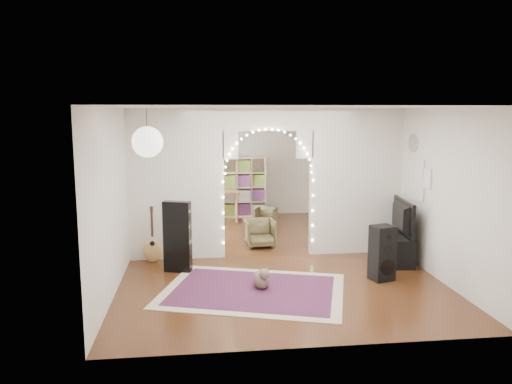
{
  "coord_description": "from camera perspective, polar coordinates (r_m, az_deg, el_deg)",
  "views": [
    {
      "loc": [
        -1.27,
        -8.92,
        2.63
      ],
      "look_at": [
        -0.18,
        0.3,
        1.14
      ],
      "focal_mm": 35.0,
      "sensor_mm": 36.0,
      "label": 1
    }
  ],
  "objects": [
    {
      "name": "wall_front",
      "position": [
        5.48,
        6.88,
        -4.45
      ],
      "size": [
        5.0,
        0.02,
        2.7
      ],
      "primitive_type": "cube",
      "color": "silver",
      "rests_on": "floor"
    },
    {
      "name": "flower_vase",
      "position": [
        12.09,
        -4.99,
        0.63
      ],
      "size": [
        0.21,
        0.21,
        0.19
      ],
      "primitive_type": "imported",
      "rotation": [
        0.0,
        0.0,
        0.13
      ],
      "color": "silver",
      "rests_on": "dining_table"
    },
    {
      "name": "tv",
      "position": [
        9.09,
        15.87,
        -2.78
      ],
      "size": [
        0.25,
        1.08,
        0.62
      ],
      "primitive_type": "imported",
      "rotation": [
        0.0,
        0.0,
        1.47
      ],
      "color": "black",
      "rests_on": "media_console"
    },
    {
      "name": "wall_back",
      "position": [
        12.8,
        -1.03,
        3.39
      ],
      "size": [
        5.0,
        0.02,
        2.7
      ],
      "primitive_type": "cube",
      "color": "silver",
      "rests_on": "floor"
    },
    {
      "name": "media_console",
      "position": [
        9.22,
        15.71,
        -6.18
      ],
      "size": [
        0.5,
        1.04,
        0.5
      ],
      "primitive_type": "cube",
      "rotation": [
        0.0,
        0.0,
        -0.1
      ],
      "color": "black",
      "rests_on": "floor"
    },
    {
      "name": "window",
      "position": [
        10.85,
        -13.09,
        2.91
      ],
      "size": [
        0.04,
        1.2,
        1.4
      ],
      "primitive_type": "cube",
      "color": "white",
      "rests_on": "wall_left"
    },
    {
      "name": "tabby_cat",
      "position": [
        7.61,
        0.66,
        -9.86
      ],
      "size": [
        0.3,
        0.58,
        0.38
      ],
      "rotation": [
        0.0,
        0.0,
        0.15
      ],
      "color": "brown",
      "rests_on": "floor"
    },
    {
      "name": "dining_chair_right",
      "position": [
        9.86,
        0.44,
        -4.72
      ],
      "size": [
        0.61,
        0.63,
        0.54
      ],
      "primitive_type": "imported",
      "rotation": [
        0.0,
        0.0,
        0.06
      ],
      "color": "#4E4527",
      "rests_on": "floor"
    },
    {
      "name": "floor_speaker",
      "position": [
        8.15,
        14.23,
        -6.78
      ],
      "size": [
        0.41,
        0.38,
        0.88
      ],
      "rotation": [
        0.0,
        0.0,
        0.28
      ],
      "color": "black",
      "rests_on": "floor"
    },
    {
      "name": "paper_lantern",
      "position": [
        6.56,
        -12.31,
        5.6
      ],
      "size": [
        0.4,
        0.4,
        0.4
      ],
      "primitive_type": "sphere",
      "color": "white",
      "rests_on": "ceiling"
    },
    {
      "name": "ceiling",
      "position": [
        9.01,
        1.37,
        9.57
      ],
      "size": [
        5.0,
        7.5,
        0.02
      ],
      "primitive_type": "cube",
      "color": "white",
      "rests_on": "wall_back"
    },
    {
      "name": "wall_left",
      "position": [
        9.09,
        -14.46,
        0.75
      ],
      "size": [
        0.02,
        7.5,
        2.7
      ],
      "primitive_type": "cube",
      "color": "silver",
      "rests_on": "floor"
    },
    {
      "name": "wall_right",
      "position": [
        9.77,
        16.01,
        1.25
      ],
      "size": [
        0.02,
        7.5,
        2.7
      ],
      "primitive_type": "cube",
      "color": "silver",
      "rests_on": "floor"
    },
    {
      "name": "area_rug",
      "position": [
        7.56,
        -0.33,
        -11.16
      ],
      "size": [
        3.1,
        2.66,
        0.02
      ],
      "primitive_type": "cube",
      "rotation": [
        0.0,
        0.0,
        -0.3
      ],
      "color": "maroon",
      "rests_on": "floor"
    },
    {
      "name": "picture_frames",
      "position": [
        8.84,
        18.43,
        1.31
      ],
      "size": [
        0.02,
        0.5,
        0.7
      ],
      "primitive_type": null,
      "color": "white",
      "rests_on": "wall_right"
    },
    {
      "name": "floor",
      "position": [
        9.39,
        1.3,
        -7.14
      ],
      "size": [
        7.5,
        7.5,
        0.0
      ],
      "primitive_type": "plane",
      "color": "black",
      "rests_on": "ground"
    },
    {
      "name": "guitar_case",
      "position": [
        8.36,
        -8.97,
        -5.08
      ],
      "size": [
        0.48,
        0.29,
        1.19
      ],
      "primitive_type": "cube",
      "rotation": [
        0.0,
        0.0,
        -0.32
      ],
      "color": "black",
      "rests_on": "floor"
    },
    {
      "name": "dining_table",
      "position": [
        12.12,
        -4.98,
        -0.16
      ],
      "size": [
        1.3,
        0.95,
        0.76
      ],
      "rotation": [
        0.0,
        0.0,
        0.13
      ],
      "color": "brown",
      "rests_on": "floor"
    },
    {
      "name": "divider_wall",
      "position": [
        9.09,
        1.33,
        1.51
      ],
      "size": [
        5.0,
        0.2,
        2.7
      ],
      "color": "silver",
      "rests_on": "floor"
    },
    {
      "name": "ceiling_fan",
      "position": [
        11.0,
        -0.13,
        7.93
      ],
      "size": [
        1.1,
        1.1,
        0.3
      ],
      "primitive_type": null,
      "color": "#BA8B3E",
      "rests_on": "ceiling"
    },
    {
      "name": "fairy_lights",
      "position": [
        8.95,
        1.46,
        2.19
      ],
      "size": [
        1.64,
        0.04,
        1.6
      ],
      "primitive_type": null,
      "color": "#FFEABF",
      "rests_on": "divider_wall"
    },
    {
      "name": "bookcase",
      "position": [
        12.6,
        -2.24,
        0.58
      ],
      "size": [
        1.5,
        0.5,
        1.52
      ],
      "primitive_type": "cube",
      "rotation": [
        0.0,
        0.0,
        0.09
      ],
      "color": "beige",
      "rests_on": "floor"
    },
    {
      "name": "wall_clock",
      "position": [
        9.14,
        17.55,
        5.39
      ],
      "size": [
        0.03,
        0.31,
        0.31
      ],
      "primitive_type": "cylinder",
      "rotation": [
        0.0,
        1.57,
        0.0
      ],
      "color": "white",
      "rests_on": "wall_right"
    },
    {
      "name": "dining_chair_left",
      "position": [
        11.64,
        1.14,
        -2.85
      ],
      "size": [
        0.61,
        0.62,
        0.43
      ],
      "primitive_type": "imported",
      "rotation": [
        0.0,
        0.0,
        -0.43
      ],
      "color": "#4E4527",
      "rests_on": "floor"
    },
    {
      "name": "acoustic_guitar",
      "position": [
        8.99,
        -11.74,
        -5.6
      ],
      "size": [
        0.36,
        0.19,
        0.85
      ],
      "rotation": [
        0.0,
        0.0,
        -0.22
      ],
      "color": "tan",
      "rests_on": "floor"
    }
  ]
}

